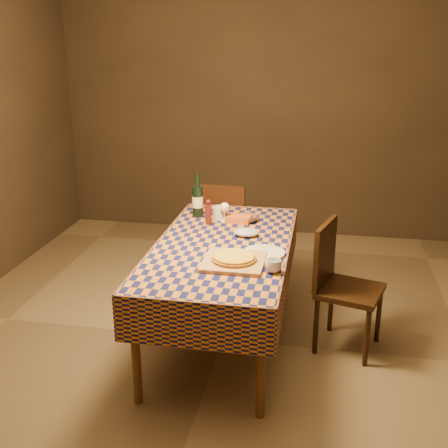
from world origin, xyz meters
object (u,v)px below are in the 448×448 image
object	(u,v)px
dining_table	(223,254)
chair_right	(339,279)
wine_bottle	(198,201)
white_plate	(264,253)
pizza	(234,258)
bowl	(247,219)
chair_far	(224,226)
cutting_board	(234,262)

from	to	relation	value
dining_table	chair_right	distance (m)	0.85
wine_bottle	white_plate	size ratio (longest dim) A/B	1.22
pizza	bowl	bearing A→B (deg)	92.38
dining_table	chair_far	size ratio (longest dim) A/B	1.98
cutting_board	chair_far	distance (m)	1.47
wine_bottle	cutting_board	bearing A→B (deg)	-63.88
cutting_board	pizza	distance (m)	0.03
pizza	bowl	distance (m)	0.84
pizza	white_plate	size ratio (longest dim) A/B	1.25
wine_bottle	chair_right	size ratio (longest dim) A/B	0.37
cutting_board	white_plate	bearing A→B (deg)	48.32
cutting_board	bowl	xyz separation A→B (m)	(-0.04, 0.84, 0.01)
bowl	wine_bottle	size ratio (longest dim) A/B	0.48
bowl	chair_right	world-z (taller)	chair_right
bowl	white_plate	world-z (taller)	bowl
bowl	chair_right	bearing A→B (deg)	-30.18
chair_far	pizza	bearing A→B (deg)	-77.05
white_plate	pizza	bearing A→B (deg)	-131.68
cutting_board	bowl	size ratio (longest dim) A/B	2.33
chair_right	white_plate	bearing A→B (deg)	-156.14
dining_table	pizza	bearing A→B (deg)	-68.07
dining_table	white_plate	size ratio (longest dim) A/B	6.46
pizza	bowl	size ratio (longest dim) A/B	2.12
chair_right	pizza	bearing A→B (deg)	-148.51
bowl	chair_right	size ratio (longest dim) A/B	0.18
pizza	cutting_board	bearing A→B (deg)	-90.00
dining_table	chair_right	world-z (taller)	chair_right
chair_far	dining_table	bearing A→B (deg)	-80.01
dining_table	white_plate	distance (m)	0.35
pizza	chair_right	world-z (taller)	chair_right
cutting_board	white_plate	world-z (taller)	cutting_board
dining_table	chair_right	size ratio (longest dim) A/B	1.98
dining_table	chair_right	bearing A→B (deg)	6.03
dining_table	cutting_board	xyz separation A→B (m)	(0.14, -0.34, 0.09)
white_plate	cutting_board	bearing A→B (deg)	-131.68
wine_bottle	white_plate	xyz separation A→B (m)	(0.62, -0.72, -0.12)
cutting_board	chair_right	world-z (taller)	chair_right
bowl	chair_far	distance (m)	0.69
pizza	wine_bottle	size ratio (longest dim) A/B	1.02
dining_table	wine_bottle	size ratio (longest dim) A/B	5.29
wine_bottle	dining_table	bearing A→B (deg)	-61.57
pizza	white_plate	world-z (taller)	pizza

